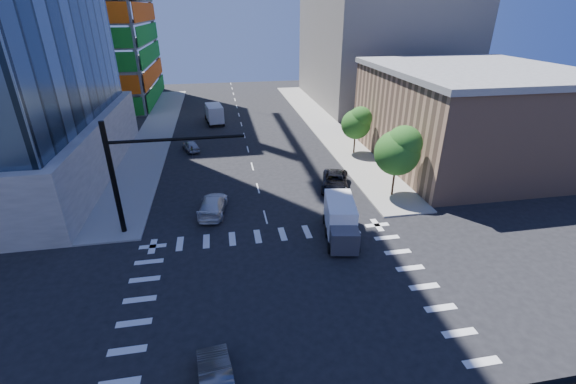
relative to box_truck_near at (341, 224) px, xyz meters
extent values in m
plane|color=black|center=(-5.35, -7.61, -1.26)|extent=(160.00, 160.00, 0.00)
cube|color=silver|center=(-5.35, -7.61, -1.25)|extent=(20.00, 20.00, 0.01)
cube|color=gray|center=(7.15, 32.39, -1.18)|extent=(5.00, 60.00, 0.15)
cube|color=gray|center=(-17.85, 32.39, -1.18)|extent=(5.00, 60.00, 0.15)
cube|color=#9F775C|center=(19.65, 14.39, 3.74)|extent=(20.00, 22.00, 10.00)
cube|color=slate|center=(19.65, 14.39, 9.04)|extent=(20.50, 22.50, 0.60)
cube|color=slate|center=(21.65, 47.39, 12.74)|extent=(24.00, 30.00, 28.00)
cylinder|color=black|center=(-16.85, 3.89, 3.39)|extent=(0.40, 0.40, 9.00)
cylinder|color=black|center=(-11.85, 3.89, 6.29)|extent=(10.00, 0.24, 0.24)
imported|color=black|center=(-10.85, 3.89, 5.19)|extent=(0.16, 0.20, 1.00)
cylinder|color=#382316|center=(7.15, 6.39, 0.03)|extent=(0.20, 0.20, 2.27)
sphere|color=#154F17|center=(7.15, 6.39, 3.12)|extent=(4.16, 4.16, 4.16)
sphere|color=#3A7125|center=(7.55, 6.09, 4.09)|extent=(3.25, 3.25, 3.25)
cylinder|color=#382316|center=(7.45, 18.39, -0.14)|extent=(0.20, 0.20, 1.92)
sphere|color=#154F17|center=(7.45, 18.39, 2.47)|extent=(3.52, 3.52, 3.52)
sphere|color=#3A7125|center=(7.85, 18.09, 3.29)|extent=(2.75, 2.75, 2.75)
imported|color=black|center=(2.22, 9.00, -0.49)|extent=(4.10, 6.00, 1.53)
imported|color=silver|center=(-9.77, 6.02, -0.49)|extent=(2.93, 5.54, 1.53)
imported|color=#9E9EA5|center=(-12.46, 23.12, -0.61)|extent=(2.65, 4.10, 1.30)
imported|color=#505055|center=(-9.69, -11.93, -0.53)|extent=(2.04, 4.54, 1.45)
cube|color=white|center=(0.00, 0.00, 0.43)|extent=(2.89, 4.74, 2.31)
cube|color=#46454D|center=(0.00, 0.00, -0.15)|extent=(2.29, 1.94, 1.68)
cube|color=#BBBBBD|center=(-9.45, 36.06, 0.50)|extent=(2.81, 4.88, 2.41)
cube|color=#46454D|center=(-9.45, 36.06, -0.10)|extent=(2.33, 1.93, 1.76)
camera|label=1|loc=(-8.59, -24.59, 15.08)|focal=24.00mm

